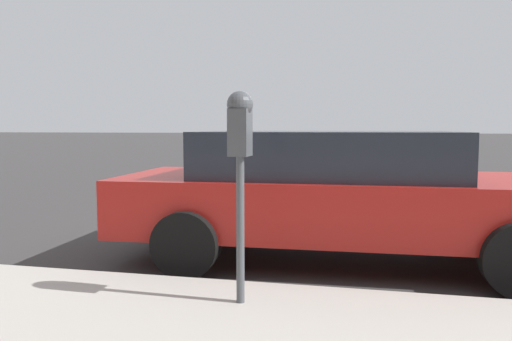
# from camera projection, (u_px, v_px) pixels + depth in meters

# --- Properties ---
(ground_plane) EXTENTS (220.00, 220.00, 0.00)m
(ground_plane) POSITION_uv_depth(u_px,v_px,m) (337.00, 241.00, 6.22)
(ground_plane) COLOR #3D3A3A
(parking_meter) EXTENTS (0.21, 0.19, 1.55)m
(parking_meter) POSITION_uv_depth(u_px,v_px,m) (240.00, 142.00, 3.60)
(parking_meter) COLOR #4C5156
(parking_meter) RESTS_ON sidewalk
(car_red) EXTENTS (2.11, 4.76, 1.38)m
(car_red) POSITION_uv_depth(u_px,v_px,m) (339.00, 192.00, 5.26)
(car_red) COLOR #B21E19
(car_red) RESTS_ON ground_plane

